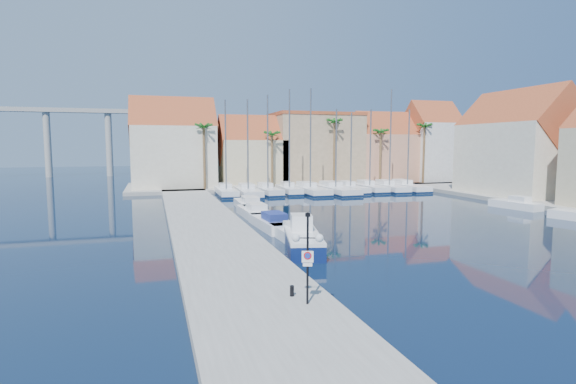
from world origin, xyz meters
name	(u,v)px	position (x,y,z in m)	size (l,w,h in m)	color
ground	(389,262)	(0.00, 0.00, 0.00)	(260.00, 260.00, 0.00)	black
quay_west	(207,226)	(-9.00, 13.50, 0.25)	(6.00, 77.00, 0.50)	gray
shore_north	(298,184)	(10.00, 48.00, 0.25)	(54.00, 16.00, 0.50)	gray
lamp_post	(308,244)	(-7.33, -6.45, 2.93)	(1.21, 0.62, 3.70)	black
bollard	(292,291)	(-7.64, -5.38, 0.72)	(0.18, 0.18, 0.45)	black
fishing_boat	(303,239)	(-3.90, 4.24, 0.73)	(3.42, 6.57, 2.19)	#0D1C4F
motorboat_west_0	(294,234)	(-3.53, 7.23, 0.51)	(2.17, 6.21, 1.40)	white
motorboat_west_1	(272,222)	(-3.85, 12.26, 0.51)	(2.52, 6.95, 1.40)	white
motorboat_west_2	(255,212)	(-3.96, 18.17, 0.51)	(2.33, 6.80, 1.40)	white
motorboat_west_3	(249,204)	(-3.35, 23.76, 0.51)	(2.47, 7.15, 1.40)	white
motorboat_east_1	(516,204)	(24.01, 15.66, 0.51)	(2.66, 5.67, 1.40)	white
sailboat_0	(226,191)	(-3.77, 36.91, 0.61)	(2.51, 8.86, 12.66)	white
sailboat_1	(248,191)	(-1.02, 35.92, 0.59)	(2.99, 10.03, 12.70)	white
sailboat_2	(267,190)	(1.83, 36.59, 0.63)	(2.76, 8.66, 13.44)	white
sailboat_3	(289,189)	(5.05, 36.94, 0.66)	(2.49, 8.24, 14.34)	white
sailboat_4	(309,189)	(7.71, 36.01, 0.60)	(3.10, 10.77, 14.43)	white
sailboat_5	(334,189)	(11.29, 35.60, 0.56)	(3.50, 11.85, 11.72)	white
sailboat_6	(349,188)	(13.82, 35.99, 0.59)	(2.74, 8.95, 11.30)	white
sailboat_7	(368,187)	(17.04, 36.37, 0.59)	(2.54, 9.11, 11.84)	white
sailboat_8	(388,187)	(19.97, 35.89, 0.62)	(2.93, 9.77, 14.72)	white
sailboat_9	(405,187)	(22.93, 35.87, 0.57)	(2.79, 10.16, 11.92)	white
building_0	(173,147)	(-10.00, 47.00, 6.52)	(12.30, 9.00, 13.50)	beige
building_1	(252,154)	(2.00, 47.00, 5.30)	(10.30, 8.00, 11.00)	#C9B98D
building_2	(315,148)	(13.00, 48.00, 6.26)	(14.20, 10.20, 11.50)	#9D8460
building_3	(382,150)	(25.00, 47.00, 5.86)	(10.30, 8.00, 12.00)	tan
building_4	(431,144)	(34.00, 46.00, 6.97)	(8.30, 8.00, 14.00)	silver
building_6	(519,147)	(32.00, 24.00, 6.52)	(9.00, 14.30, 13.50)	beige
palm_0	(204,129)	(-6.00, 42.00, 9.08)	(2.60, 2.60, 10.15)	brown
palm_1	(272,136)	(4.00, 42.00, 8.14)	(2.60, 2.60, 9.15)	brown
palm_2	(335,124)	(14.00, 42.00, 10.02)	(2.60, 2.60, 11.15)	brown
palm_3	(381,133)	(22.00, 42.00, 8.61)	(2.60, 2.60, 9.65)	brown
palm_4	(425,128)	(30.00, 42.00, 9.55)	(2.60, 2.60, 10.65)	brown
viaduct	(19,128)	(-39.07, 82.00, 10.25)	(48.00, 2.20, 14.45)	#9E9E99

